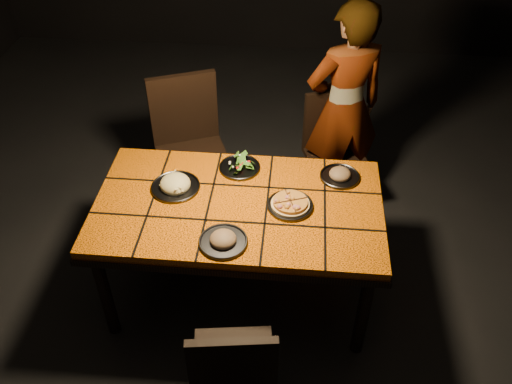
# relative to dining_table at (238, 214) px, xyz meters

# --- Properties ---
(room_shell) EXTENTS (6.04, 7.04, 3.08)m
(room_shell) POSITION_rel_dining_table_xyz_m (0.00, 0.00, 0.83)
(room_shell) COLOR black
(room_shell) RESTS_ON ground
(dining_table) EXTENTS (1.62, 0.92, 0.75)m
(dining_table) POSITION_rel_dining_table_xyz_m (0.00, 0.00, 0.00)
(dining_table) COLOR orange
(dining_table) RESTS_ON ground
(chair_near) EXTENTS (0.44, 0.44, 0.86)m
(chair_near) POSITION_rel_dining_table_xyz_m (0.07, -0.87, -0.18)
(chair_near) COLOR black
(chair_near) RESTS_ON ground
(chair_far_left) EXTENTS (0.61, 0.61, 1.03)m
(chair_far_left) POSITION_rel_dining_table_xyz_m (-0.44, 0.80, -0.08)
(chair_far_left) COLOR black
(chair_far_left) RESTS_ON ground
(chair_far_right) EXTENTS (0.50, 0.50, 0.88)m
(chair_far_right) POSITION_rel_dining_table_xyz_m (0.57, 0.96, -0.17)
(chair_far_right) COLOR black
(chair_far_right) RESTS_ON ground
(diner) EXTENTS (0.66, 0.56, 1.55)m
(diner) POSITION_rel_dining_table_xyz_m (0.61, 1.00, 0.10)
(diner) COLOR brown
(diner) RESTS_ON ground
(plate_pizza) EXTENTS (0.27, 0.27, 0.04)m
(plate_pizza) POSITION_rel_dining_table_xyz_m (0.29, -0.00, 0.10)
(plate_pizza) COLOR #37373C
(plate_pizza) RESTS_ON dining_table
(plate_pasta) EXTENTS (0.28, 0.28, 0.09)m
(plate_pasta) POSITION_rel_dining_table_xyz_m (-0.37, 0.10, 0.10)
(plate_pasta) COLOR #37373C
(plate_pasta) RESTS_ON dining_table
(plate_salad) EXTENTS (0.25, 0.25, 0.07)m
(plate_salad) POSITION_rel_dining_table_xyz_m (-0.03, 0.31, 0.10)
(plate_salad) COLOR #37373C
(plate_salad) RESTS_ON dining_table
(plate_mushroom_a) EXTENTS (0.25, 0.25, 0.08)m
(plate_mushroom_a) POSITION_rel_dining_table_xyz_m (-0.04, -0.31, 0.10)
(plate_mushroom_a) COLOR #37373C
(plate_mushroom_a) RESTS_ON dining_table
(plate_mushroom_b) EXTENTS (0.23, 0.23, 0.08)m
(plate_mushroom_b) POSITION_rel_dining_table_xyz_m (0.57, 0.28, 0.10)
(plate_mushroom_b) COLOR #37373C
(plate_mushroom_b) RESTS_ON dining_table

